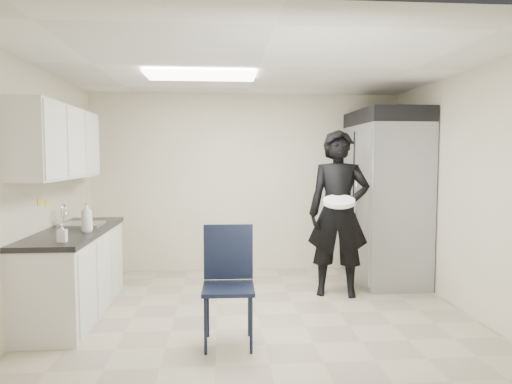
{
  "coord_description": "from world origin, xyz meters",
  "views": [
    {
      "loc": [
        -0.39,
        -4.72,
        1.67
      ],
      "look_at": [
        -0.01,
        0.2,
        1.3
      ],
      "focal_mm": 32.0,
      "sensor_mm": 36.0,
      "label": 1
    }
  ],
  "objects": [
    {
      "name": "floor",
      "position": [
        0.0,
        0.0,
        0.0
      ],
      "size": [
        4.5,
        4.5,
        0.0
      ],
      "primitive_type": "plane",
      "color": "tan",
      "rests_on": "ground"
    },
    {
      "name": "ceiling",
      "position": [
        0.0,
        0.0,
        2.6
      ],
      "size": [
        4.5,
        4.5,
        0.0
      ],
      "primitive_type": "plane",
      "rotation": [
        3.14,
        0.0,
        0.0
      ],
      "color": "white",
      "rests_on": "back_wall"
    },
    {
      "name": "back_wall",
      "position": [
        0.0,
        2.0,
        1.3
      ],
      "size": [
        4.5,
        0.0,
        4.5
      ],
      "primitive_type": "plane",
      "rotation": [
        1.57,
        0.0,
        0.0
      ],
      "color": "beige",
      "rests_on": "floor"
    },
    {
      "name": "left_wall",
      "position": [
        -2.25,
        0.0,
        1.3
      ],
      "size": [
        0.0,
        4.0,
        4.0
      ],
      "primitive_type": "plane",
      "rotation": [
        1.57,
        0.0,
        1.57
      ],
      "color": "beige",
      "rests_on": "floor"
    },
    {
      "name": "right_wall",
      "position": [
        2.25,
        0.0,
        1.3
      ],
      "size": [
        0.0,
        4.0,
        4.0
      ],
      "primitive_type": "plane",
      "rotation": [
        1.57,
        0.0,
        -1.57
      ],
      "color": "beige",
      "rests_on": "floor"
    },
    {
      "name": "ceiling_panel",
      "position": [
        -0.6,
        0.4,
        2.57
      ],
      "size": [
        1.2,
        0.6,
        0.02
      ],
      "primitive_type": "cube",
      "color": "white",
      "rests_on": "ceiling"
    },
    {
      "name": "lower_counter",
      "position": [
        -1.95,
        0.2,
        0.43
      ],
      "size": [
        0.6,
        1.9,
        0.86
      ],
      "primitive_type": "cube",
      "color": "silver",
      "rests_on": "floor"
    },
    {
      "name": "countertop",
      "position": [
        -1.95,
        0.2,
        0.89
      ],
      "size": [
        0.64,
        1.95,
        0.05
      ],
      "primitive_type": "cube",
      "color": "black",
      "rests_on": "lower_counter"
    },
    {
      "name": "sink",
      "position": [
        -1.93,
        0.45,
        0.87
      ],
      "size": [
        0.42,
        0.4,
        0.14
      ],
      "primitive_type": "cube",
      "color": "gray",
      "rests_on": "countertop"
    },
    {
      "name": "faucet",
      "position": [
        -2.13,
        0.45,
        1.02
      ],
      "size": [
        0.02,
        0.02,
        0.24
      ],
      "primitive_type": "cylinder",
      "color": "silver",
      "rests_on": "countertop"
    },
    {
      "name": "upper_cabinets",
      "position": [
        -2.08,
        0.2,
        1.83
      ],
      "size": [
        0.35,
        1.8,
        0.75
      ],
      "primitive_type": "cube",
      "color": "silver",
      "rests_on": "left_wall"
    },
    {
      "name": "towel_dispenser",
      "position": [
        -2.14,
        1.35,
        1.62
      ],
      "size": [
        0.22,
        0.3,
        0.35
      ],
      "primitive_type": "cube",
      "color": "black",
      "rests_on": "left_wall"
    },
    {
      "name": "notice_sticker_left",
      "position": [
        -2.24,
        0.1,
        1.22
      ],
      "size": [
        0.0,
        0.12,
        0.07
      ],
      "primitive_type": "cube",
      "color": "yellow",
      "rests_on": "left_wall"
    },
    {
      "name": "notice_sticker_right",
      "position": [
        -2.24,
        0.3,
        1.18
      ],
      "size": [
        0.0,
        0.12,
        0.07
      ],
      "primitive_type": "cube",
      "color": "yellow",
      "rests_on": "left_wall"
    },
    {
      "name": "commercial_fridge",
      "position": [
        1.83,
        1.27,
        1.05
      ],
      "size": [
        0.8,
        1.35,
        2.1
      ],
      "primitive_type": "cube",
      "color": "gray",
      "rests_on": "floor"
    },
    {
      "name": "fridge_compressor",
      "position": [
        1.83,
        1.27,
        2.2
      ],
      "size": [
        0.8,
        1.35,
        0.2
      ],
      "primitive_type": "cube",
      "color": "black",
      "rests_on": "commercial_fridge"
    },
    {
      "name": "folding_chair",
      "position": [
        -0.33,
        -0.76,
        0.51
      ],
      "size": [
        0.47,
        0.47,
        1.03
      ],
      "primitive_type": "cube",
      "rotation": [
        0.0,
        0.0,
        -0.02
      ],
      "color": "black",
      "rests_on": "floor"
    },
    {
      "name": "man_tuxedo",
      "position": [
        1.03,
        0.64,
        1.0
      ],
      "size": [
        0.83,
        0.65,
        2.0
      ],
      "primitive_type": "imported",
      "rotation": [
        0.0,
        0.0,
        -0.24
      ],
      "color": "black",
      "rests_on": "floor"
    },
    {
      "name": "bucket_lid",
      "position": [
        0.97,
        0.4,
        1.17
      ],
      "size": [
        0.44,
        0.44,
        0.05
      ],
      "primitive_type": "cylinder",
      "rotation": [
        0.0,
        0.0,
        -0.24
      ],
      "color": "white",
      "rests_on": "man_tuxedo"
    },
    {
      "name": "soap_bottle_a",
      "position": [
        -1.76,
        0.01,
        1.06
      ],
      "size": [
        0.16,
        0.16,
        0.31
      ],
      "primitive_type": "imported",
      "rotation": [
        0.0,
        0.0,
        0.39
      ],
      "color": "white",
      "rests_on": "countertop"
    },
    {
      "name": "soap_bottle_b",
      "position": [
        -1.82,
        -0.54,
        0.99
      ],
      "size": [
        0.08,
        0.08,
        0.17
      ],
      "primitive_type": "imported",
      "rotation": [
        0.0,
        0.0,
        -0.0
      ],
      "color": "#B4B2BE",
      "rests_on": "countertop"
    }
  ]
}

